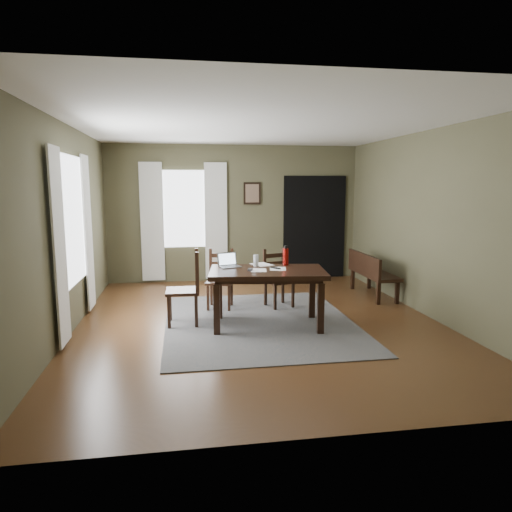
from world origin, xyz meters
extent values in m
cube|color=#492C16|center=(0.00, 0.00, -0.01)|extent=(5.00, 6.00, 0.01)
cube|color=#4F4D33|center=(0.00, 3.00, 1.35)|extent=(5.00, 0.02, 2.70)
cube|color=#4F4D33|center=(0.00, -3.00, 1.35)|extent=(5.00, 0.02, 2.70)
cube|color=#4F4D33|center=(-2.50, 0.00, 1.35)|extent=(0.02, 6.00, 2.70)
cube|color=#4F4D33|center=(2.50, 0.00, 1.35)|extent=(0.02, 6.00, 2.70)
cube|color=white|center=(0.00, 0.00, 2.70)|extent=(5.00, 6.00, 0.02)
cube|color=#494949|center=(0.00, 0.00, 0.01)|extent=(2.60, 3.20, 0.01)
cube|color=black|center=(0.08, -0.18, 0.75)|extent=(1.65, 1.11, 0.06)
cube|color=black|center=(0.08, -0.18, 0.70)|extent=(1.46, 0.93, 0.05)
cube|color=black|center=(-0.63, -0.45, 0.34)|extent=(0.09, 0.09, 0.66)
cube|color=black|center=(-0.54, 0.26, 0.34)|extent=(0.09, 0.09, 0.66)
cube|color=black|center=(0.70, -0.62, 0.34)|extent=(0.09, 0.09, 0.66)
cube|color=black|center=(0.79, 0.10, 0.34)|extent=(0.09, 0.09, 0.66)
cube|color=black|center=(-1.06, 0.08, 0.47)|extent=(0.46, 0.46, 0.04)
cube|color=black|center=(-1.24, 0.26, 0.23)|extent=(0.04, 0.04, 0.44)
cube|color=black|center=(-0.87, 0.25, 0.23)|extent=(0.04, 0.04, 0.44)
cube|color=black|center=(-1.24, -0.10, 0.23)|extent=(0.04, 0.04, 0.44)
cube|color=black|center=(-0.88, -0.11, 0.23)|extent=(0.04, 0.04, 0.44)
cube|color=black|center=(-0.85, 0.26, 0.76)|extent=(0.05, 0.05, 0.55)
cube|color=black|center=(-0.86, -0.12, 0.76)|extent=(0.05, 0.05, 0.55)
cube|color=black|center=(-0.86, 0.07, 0.61)|extent=(0.03, 0.33, 0.07)
cube|color=black|center=(-0.86, 0.07, 0.76)|extent=(0.03, 0.33, 0.07)
cube|color=black|center=(-0.86, 0.07, 0.91)|extent=(0.03, 0.33, 0.07)
cube|color=black|center=(-0.48, 0.82, 0.42)|extent=(0.48, 0.48, 0.04)
cube|color=black|center=(-0.68, 0.70, 0.21)|extent=(0.05, 0.05, 0.39)
cube|color=black|center=(-0.60, 1.02, 0.21)|extent=(0.05, 0.05, 0.39)
cube|color=black|center=(-0.36, 0.63, 0.21)|extent=(0.05, 0.05, 0.39)
cube|color=black|center=(-0.29, 0.94, 0.21)|extent=(0.05, 0.05, 0.39)
cube|color=black|center=(-0.61, 1.04, 0.68)|extent=(0.05, 0.05, 0.50)
cube|color=black|center=(-0.28, 0.96, 0.68)|extent=(0.05, 0.05, 0.50)
cube|color=black|center=(-0.44, 1.00, 0.55)|extent=(0.29, 0.09, 0.07)
cube|color=black|center=(-0.44, 1.00, 0.68)|extent=(0.29, 0.09, 0.07)
cube|color=black|center=(-0.44, 1.00, 0.81)|extent=(0.29, 0.09, 0.07)
cube|color=black|center=(0.45, 0.78, 0.41)|extent=(0.49, 0.49, 0.04)
cube|color=black|center=(0.34, 0.58, 0.20)|extent=(0.05, 0.05, 0.38)
cube|color=black|center=(0.25, 0.88, 0.20)|extent=(0.05, 0.05, 0.38)
cube|color=black|center=(0.65, 0.67, 0.20)|extent=(0.05, 0.05, 0.38)
cube|color=black|center=(0.55, 0.98, 0.20)|extent=(0.05, 0.05, 0.38)
cube|color=black|center=(0.23, 0.90, 0.67)|extent=(0.05, 0.05, 0.49)
cube|color=black|center=(0.55, 1.00, 0.67)|extent=(0.05, 0.05, 0.49)
cube|color=black|center=(0.39, 0.95, 0.54)|extent=(0.28, 0.11, 0.07)
cube|color=black|center=(0.39, 0.95, 0.67)|extent=(0.28, 0.11, 0.07)
cube|color=black|center=(0.39, 0.95, 0.80)|extent=(0.28, 0.11, 0.07)
cube|color=black|center=(2.22, 1.23, 0.40)|extent=(0.43, 1.33, 0.06)
cube|color=black|center=(2.38, 0.66, 0.18)|extent=(0.06, 0.06, 0.37)
cube|color=black|center=(2.06, 0.66, 0.18)|extent=(0.06, 0.06, 0.37)
cube|color=black|center=(2.38, 1.79, 0.18)|extent=(0.06, 0.06, 0.37)
cube|color=black|center=(2.06, 1.79, 0.18)|extent=(0.06, 0.06, 0.37)
cube|color=black|center=(2.03, 1.23, 0.59)|extent=(0.05, 1.33, 0.32)
cube|color=#B7B7BC|center=(-0.40, 0.10, 0.79)|extent=(0.33, 0.28, 0.01)
cube|color=#B7B7BC|center=(-0.43, 0.20, 0.89)|extent=(0.29, 0.14, 0.19)
cube|color=silver|center=(-0.43, 0.19, 0.89)|extent=(0.25, 0.11, 0.15)
cube|color=#3F3F42|center=(-0.39, 0.09, 0.80)|extent=(0.26, 0.19, 0.00)
cube|color=#3F3F42|center=(-0.16, -0.21, 0.80)|extent=(0.08, 0.10, 0.03)
cube|color=black|center=(0.20, -0.11, 0.79)|extent=(0.13, 0.15, 0.02)
cylinder|color=silver|center=(-0.03, 0.12, 0.86)|extent=(0.09, 0.09, 0.16)
cylinder|color=#96100B|center=(0.40, 0.14, 0.90)|extent=(0.11, 0.11, 0.24)
cylinder|color=black|center=(0.40, 0.14, 1.04)|extent=(0.06, 0.06, 0.04)
cube|color=white|center=(0.23, -0.13, 0.78)|extent=(0.26, 0.32, 0.00)
cube|color=white|center=(0.08, 0.24, 0.78)|extent=(0.35, 0.39, 0.00)
cube|color=white|center=(-0.04, -0.19, 0.78)|extent=(0.24, 0.30, 0.00)
cube|color=white|center=(-2.47, 0.20, 1.45)|extent=(0.01, 1.30, 1.70)
cube|color=white|center=(-1.00, 2.97, 1.45)|extent=(1.00, 0.01, 1.50)
cube|color=silver|center=(-2.44, -0.62, 1.20)|extent=(0.03, 0.48, 2.30)
cube|color=silver|center=(-2.44, 1.02, 1.20)|extent=(0.03, 0.48, 2.30)
cube|color=silver|center=(-1.62, 2.94, 1.20)|extent=(0.44, 0.03, 2.30)
cube|color=silver|center=(-0.38, 2.94, 1.20)|extent=(0.44, 0.03, 2.30)
cube|color=black|center=(0.35, 2.97, 1.75)|extent=(0.34, 0.03, 0.44)
cube|color=brown|center=(0.35, 2.96, 1.75)|extent=(0.27, 0.01, 0.36)
cube|color=black|center=(1.65, 2.97, 1.05)|extent=(1.30, 0.03, 2.10)
camera|label=1|loc=(-1.03, -6.11, 1.91)|focal=32.00mm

